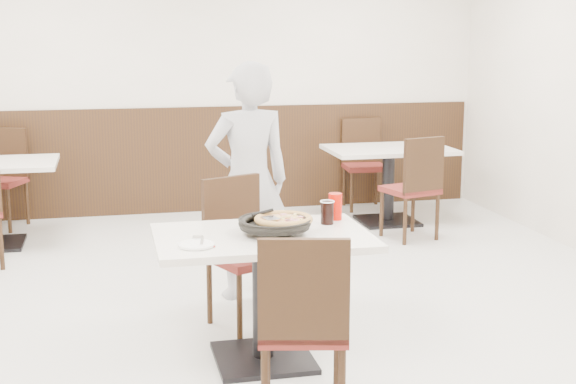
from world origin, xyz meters
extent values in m
plane|color=beige|center=(0.00, 0.00, 0.00)|extent=(7.00, 7.00, 0.00)
cube|color=beige|center=(0.00, 3.50, 1.40)|extent=(6.00, 0.04, 2.80)
cube|color=black|center=(0.00, 3.48, 0.55)|extent=(5.90, 0.03, 1.10)
cylinder|color=black|center=(-0.01, -0.55, 0.77)|extent=(0.13, 0.13, 0.04)
cylinder|color=black|center=(-0.05, -0.54, 0.79)|extent=(0.41, 0.41, 0.01)
cylinder|color=#B18748|center=(0.01, -0.52, 0.81)|extent=(0.30, 0.30, 0.02)
cube|color=silver|center=(-0.07, -0.53, 0.84)|extent=(0.10, 0.12, 0.00)
cube|color=white|center=(-0.51, -0.67, 0.75)|extent=(0.17, 0.17, 0.00)
cylinder|color=white|center=(-0.50, -0.70, 0.76)|extent=(0.20, 0.20, 0.01)
cube|color=silver|center=(-0.47, -0.66, 0.77)|extent=(0.04, 0.16, 0.00)
cylinder|color=black|center=(0.31, -0.37, 0.81)|extent=(0.08, 0.08, 0.13)
cylinder|color=#C90E01|center=(0.38, -0.27, 0.83)|extent=(0.09, 0.09, 0.16)
imported|color=#B4B4B9|center=(0.01, 0.64, 0.83)|extent=(0.65, 0.47, 1.67)
camera|label=1|loc=(-0.94, -4.79, 1.86)|focal=50.00mm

